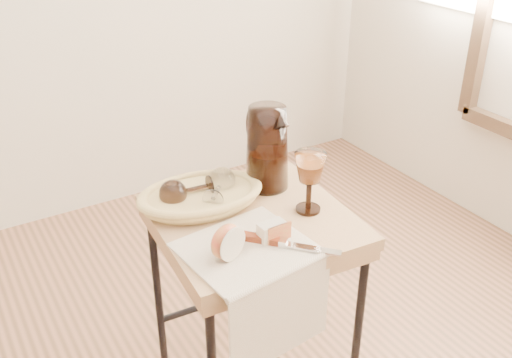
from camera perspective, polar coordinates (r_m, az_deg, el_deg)
side_table at (r=1.74m, az=-0.35°, el=-12.43°), size 0.53×0.53×0.63m
tea_towel at (r=1.42m, az=-0.90°, el=-6.85°), size 0.32×0.30×0.01m
bread_basket at (r=1.60m, az=-5.43°, el=-1.88°), size 0.33×0.25×0.05m
goblet_lying_a at (r=1.58m, az=-6.57°, el=-1.07°), size 0.13×0.09×0.08m
goblet_lying_b at (r=1.58m, az=-3.71°, el=-0.89°), size 0.14×0.14×0.08m
pitcher at (r=1.64m, az=1.09°, el=3.08°), size 0.20×0.27×0.28m
wine_goblet at (r=1.54m, az=5.24°, el=-0.32°), size 0.10×0.10×0.17m
apple_half at (r=1.37m, az=-2.98°, el=-6.07°), size 0.10×0.08×0.08m
apple_wedge at (r=1.44m, az=1.56°, el=-5.11°), size 0.07×0.04×0.05m
table_knife at (r=1.42m, az=3.02°, el=-6.24°), size 0.18×0.20×0.02m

